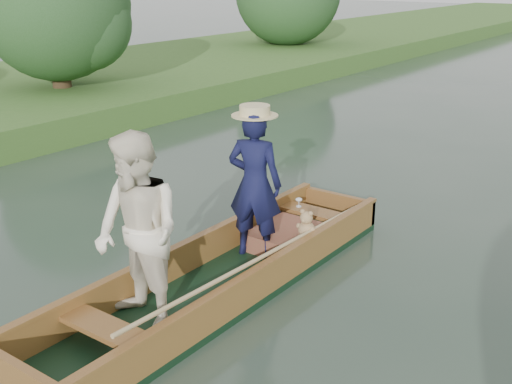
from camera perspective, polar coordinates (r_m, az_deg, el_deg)
The scene contains 2 objects.
ground at distance 7.02m, azimuth -2.94°, elevation -8.66°, with size 120.00×120.00×0.00m, color #283D30.
punt at distance 6.58m, azimuth -4.83°, elevation -4.00°, with size 1.15×5.00×1.95m.
Camera 1 is at (3.96, -4.77, 3.29)m, focal length 45.00 mm.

